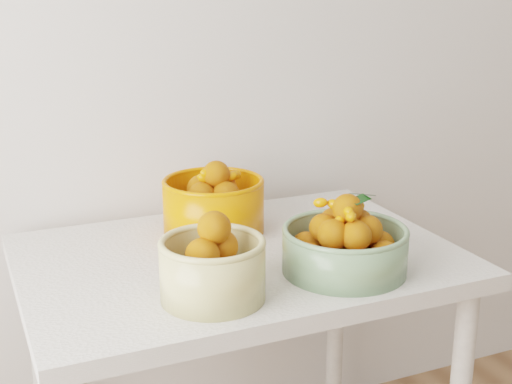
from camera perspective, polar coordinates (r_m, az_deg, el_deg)
table at (r=1.71m, az=-1.34°, el=-7.90°), size 1.00×0.70×0.75m
bowl_cream at (r=1.42m, az=-3.51°, el=-6.01°), size 0.23×0.23×0.18m
bowl_green at (r=1.56m, az=7.16°, el=-4.24°), size 0.35×0.35×0.18m
bowl_orange at (r=1.79m, az=-3.41°, el=-0.95°), size 0.27×0.27×0.18m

